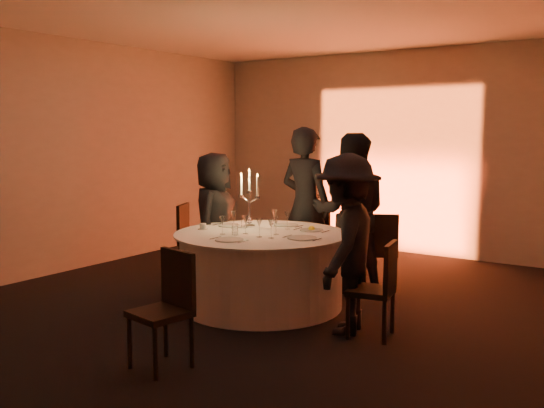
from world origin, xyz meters
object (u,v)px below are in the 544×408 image
Objects in this scene: chair_left at (191,236)px; chair_back_left at (320,237)px; guest_back_left at (306,205)px; coffee_cup at (203,227)px; banquet_table at (261,269)px; guest_left at (214,219)px; chair_right at (379,284)px; guest_back_right at (350,213)px; guest_right at (347,244)px; chair_front at (168,302)px; candelabra at (249,207)px; chair_back_right at (380,247)px.

chair_back_left reaches higher than chair_left.
guest_back_left reaches higher than coffee_cup.
banquet_table is 1.11m from guest_left.
chair_left is at bearing -116.27° from chair_right.
banquet_table is at bearing 38.88° from guest_back_right.
chair_right is (2.91, -0.83, -0.03)m from chair_left.
guest_left is 0.97× the size of guest_right.
guest_right is (1.20, -1.65, 0.30)m from chair_back_left.
guest_back_right is at bearing -167.50° from guest_right.
chair_left reaches higher than chair_right.
chair_left is at bearing 137.96° from coffee_cup.
coffee_cup is (-0.98, 1.58, 0.30)m from chair_front.
chair_back_left is 1.06× the size of chair_right.
guest_back_right reaches higher than banquet_table.
guest_back_right reaches higher than chair_back_left.
guest_back_right reaches higher than candelabra.
chair_left reaches higher than chair_front.
chair_left is 1.30m from candelabra.
chair_left is at bearing 163.32° from candelabra.
chair_left is 0.63m from guest_left.
chair_back_left reaches higher than coffee_cup.
chair_right is 0.46m from guest_right.
chair_back_right is 1.57m from candelabra.
banquet_table is at bearing -135.60° from guest_left.
guest_back_left reaches higher than chair_front.
guest_left reaches higher than coffee_cup.
guest_left is 0.84× the size of guest_back_left.
chair_front is 1.88m from coffee_cup.
guest_right reaches higher than coffee_cup.
chair_left is 2.07m from guest_back_right.
chair_front is 2.52m from guest_left.
chair_back_right is (0.78, 1.24, 0.12)m from banquet_table.
chair_right is (1.51, -1.64, -0.03)m from chair_back_left.
banquet_table is 1.00× the size of guest_back_right.
chair_left is 1.00× the size of chair_back_left.
guest_back_left is 0.90m from candelabra.
chair_front is at bearing -40.11° from guest_right.
chair_front is (-1.09, -1.51, 0.03)m from chair_right.
guest_back_right is at bearing 151.90° from chair_back_left.
chair_back_left reaches higher than banquet_table.
candelabra reaches higher than coffee_cup.
candelabra is (0.63, -0.16, 0.21)m from guest_left.
chair_left is at bearing 158.28° from banquet_table.
guest_left reaches higher than chair_right.
coffee_cup is (-0.64, -0.17, 0.42)m from banquet_table.
chair_back_right is 2.02m from coffee_cup.
guest_left is (-1.29, 2.15, 0.28)m from chair_front.
guest_back_right is 2.78× the size of candelabra.
chair_back_left is at bearing -92.91° from guest_back_left.
chair_left is 1.06× the size of chair_right.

